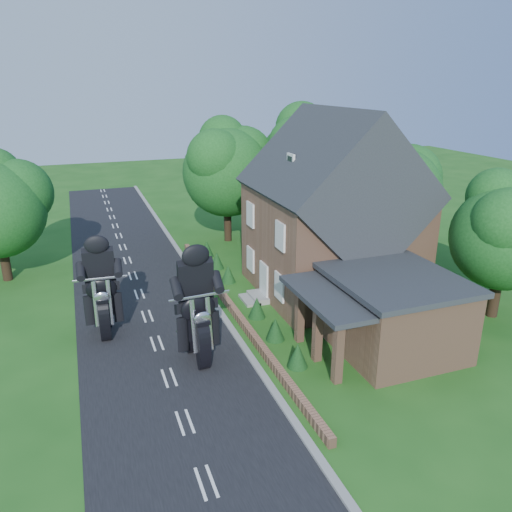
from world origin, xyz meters
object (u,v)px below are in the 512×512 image
object	(u,v)px
motorcycle_lead	(198,344)
motorcycle_follow	(105,320)
house	(332,217)
annex	(389,311)
garden_wall	(232,308)

from	to	relation	value
motorcycle_lead	motorcycle_follow	world-z (taller)	motorcycle_lead
house	motorcycle_lead	distance (m)	10.95
house	annex	world-z (taller)	house
garden_wall	annex	xyz separation A→B (m)	(5.57, -5.80, 1.57)
garden_wall	annex	world-z (taller)	annex
garden_wall	house	world-z (taller)	house
house	motorcycle_lead	size ratio (longest dim) A/B	5.93
house	motorcycle_lead	world-z (taller)	house
annex	motorcycle_lead	distance (m)	8.62
annex	motorcycle_follow	world-z (taller)	annex
motorcycle_follow	house	bearing A→B (deg)	-170.89
motorcycle_follow	annex	bearing A→B (deg)	158.61
house	annex	distance (m)	7.30
motorcycle_lead	motorcycle_follow	size ratio (longest dim) A/B	1.07
garden_wall	motorcycle_lead	bearing A→B (deg)	-124.57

